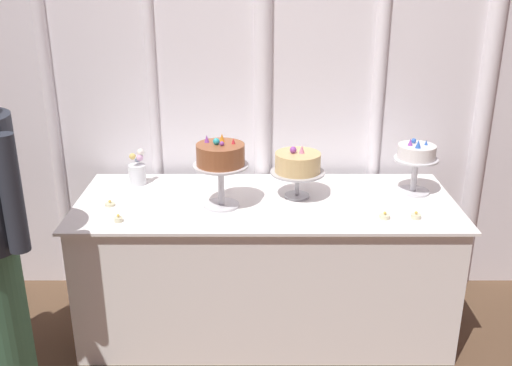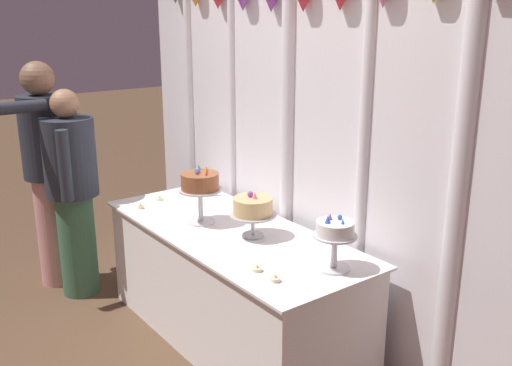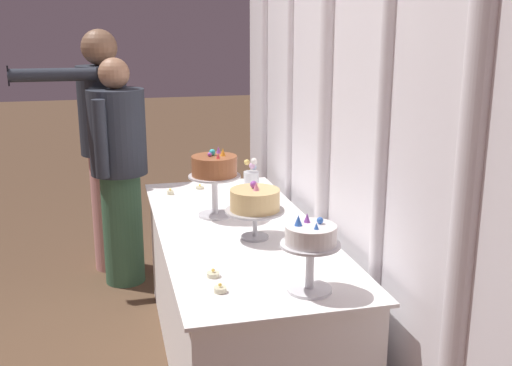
{
  "view_description": "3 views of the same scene",
  "coord_description": "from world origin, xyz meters",
  "px_view_note": "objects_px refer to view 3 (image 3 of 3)",
  "views": [
    {
      "loc": [
        -0.05,
        -2.64,
        1.88
      ],
      "look_at": [
        -0.05,
        0.06,
        0.85
      ],
      "focal_mm": 40.75,
      "sensor_mm": 36.0,
      "label": 1
    },
    {
      "loc": [
        2.72,
        -1.76,
        2.02
      ],
      "look_at": [
        0.09,
        0.22,
        1.04
      ],
      "focal_mm": 40.51,
      "sensor_mm": 36.0,
      "label": 2
    },
    {
      "loc": [
        2.8,
        -0.5,
        1.72
      ],
      "look_at": [
        -0.17,
        0.23,
        0.92
      ],
      "focal_mm": 42.73,
      "sensor_mm": 36.0,
      "label": 3
    }
  ],
  "objects_px": {
    "cake_display_center": "(255,202)",
    "tealight_far_right": "(220,289)",
    "guest_man_pink_jacket": "(119,166)",
    "tealight_near_right": "(213,274)",
    "tealight_far_left": "(200,187)",
    "tealight_near_left": "(170,192)",
    "cake_display_leftmost": "(214,170)",
    "guest_man_dark_suit": "(104,140)",
    "cake_display_rightmost": "(310,242)",
    "cake_table": "(239,296)",
    "flower_vase": "(251,178)"
  },
  "relations": [
    {
      "from": "cake_display_leftmost",
      "to": "tealight_near_left",
      "type": "xyz_separation_m",
      "value": [
        -0.47,
        -0.19,
        -0.24
      ]
    },
    {
      "from": "cake_display_center",
      "to": "cake_table",
      "type": "bearing_deg",
      "value": -163.95
    },
    {
      "from": "cake_display_rightmost",
      "to": "cake_display_leftmost",
      "type": "bearing_deg",
      "value": -169.65
    },
    {
      "from": "tealight_near_right",
      "to": "tealight_near_left",
      "type": "bearing_deg",
      "value": -178.31
    },
    {
      "from": "cake_display_center",
      "to": "tealight_far_right",
      "type": "xyz_separation_m",
      "value": [
        0.55,
        -0.27,
        -0.17
      ]
    },
    {
      "from": "tealight_far_right",
      "to": "guest_man_pink_jacket",
      "type": "bearing_deg",
      "value": -170.61
    },
    {
      "from": "guest_man_pink_jacket",
      "to": "tealight_near_right",
      "type": "bearing_deg",
      "value": 10.15
    },
    {
      "from": "guest_man_pink_jacket",
      "to": "guest_man_dark_suit",
      "type": "height_order",
      "value": "guest_man_dark_suit"
    },
    {
      "from": "cake_table",
      "to": "guest_man_dark_suit",
      "type": "bearing_deg",
      "value": -156.97
    },
    {
      "from": "cake_display_center",
      "to": "cake_display_rightmost",
      "type": "distance_m",
      "value": 0.62
    },
    {
      "from": "tealight_near_right",
      "to": "tealight_far_left",
      "type": "bearing_deg",
      "value": 173.53
    },
    {
      "from": "tealight_near_left",
      "to": "tealight_far_right",
      "type": "height_order",
      "value": "tealight_near_left"
    },
    {
      "from": "cake_table",
      "to": "tealight_near_right",
      "type": "relative_size",
      "value": 37.28
    },
    {
      "from": "tealight_near_left",
      "to": "guest_man_pink_jacket",
      "type": "bearing_deg",
      "value": -151.19
    },
    {
      "from": "flower_vase",
      "to": "tealight_far_left",
      "type": "bearing_deg",
      "value": -105.42
    },
    {
      "from": "guest_man_pink_jacket",
      "to": "guest_man_dark_suit",
      "type": "distance_m",
      "value": 0.32
    },
    {
      "from": "tealight_far_left",
      "to": "tealight_far_right",
      "type": "distance_m",
      "value": 1.5
    },
    {
      "from": "cake_display_rightmost",
      "to": "guest_man_dark_suit",
      "type": "height_order",
      "value": "guest_man_dark_suit"
    },
    {
      "from": "cake_display_rightmost",
      "to": "tealight_far_right",
      "type": "bearing_deg",
      "value": -101.69
    },
    {
      "from": "flower_vase",
      "to": "tealight_near_right",
      "type": "distance_m",
      "value": 1.34
    },
    {
      "from": "cake_display_leftmost",
      "to": "tealight_near_left",
      "type": "bearing_deg",
      "value": -158.64
    },
    {
      "from": "cake_display_leftmost",
      "to": "guest_man_dark_suit",
      "type": "relative_size",
      "value": 0.21
    },
    {
      "from": "cake_display_leftmost",
      "to": "tealight_near_right",
      "type": "height_order",
      "value": "cake_display_leftmost"
    },
    {
      "from": "tealight_near_left",
      "to": "guest_man_dark_suit",
      "type": "xyz_separation_m",
      "value": [
        -0.78,
        -0.37,
        0.19
      ]
    },
    {
      "from": "tealight_near_left",
      "to": "guest_man_dark_suit",
      "type": "distance_m",
      "value": 0.89
    },
    {
      "from": "tealight_far_left",
      "to": "guest_man_pink_jacket",
      "type": "distance_m",
      "value": 0.63
    },
    {
      "from": "tealight_near_right",
      "to": "tealight_far_right",
      "type": "xyz_separation_m",
      "value": [
        0.15,
        0.0,
        0.0
      ]
    },
    {
      "from": "cake_display_rightmost",
      "to": "tealight_far_right",
      "type": "distance_m",
      "value": 0.38
    },
    {
      "from": "tealight_near_right",
      "to": "tealight_far_right",
      "type": "bearing_deg",
      "value": 0.17
    },
    {
      "from": "cake_display_center",
      "to": "guest_man_dark_suit",
      "type": "distance_m",
      "value": 1.78
    },
    {
      "from": "tealight_near_right",
      "to": "cake_display_rightmost",
      "type": "bearing_deg",
      "value": 56.74
    },
    {
      "from": "cake_display_center",
      "to": "tealight_near_left",
      "type": "bearing_deg",
      "value": -160.33
    },
    {
      "from": "cake_table",
      "to": "cake_display_leftmost",
      "type": "height_order",
      "value": "cake_display_leftmost"
    },
    {
      "from": "cake_display_leftmost",
      "to": "guest_man_dark_suit",
      "type": "height_order",
      "value": "guest_man_dark_suit"
    },
    {
      "from": "tealight_near_left",
      "to": "cake_display_leftmost",
      "type": "bearing_deg",
      "value": 21.36
    },
    {
      "from": "guest_man_dark_suit",
      "to": "guest_man_pink_jacket",
      "type": "bearing_deg",
      "value": 17.99
    },
    {
      "from": "flower_vase",
      "to": "cake_display_rightmost",
      "type": "bearing_deg",
      "value": -4.88
    },
    {
      "from": "tealight_far_right",
      "to": "tealight_near_right",
      "type": "bearing_deg",
      "value": -179.83
    },
    {
      "from": "cake_display_leftmost",
      "to": "guest_man_pink_jacket",
      "type": "xyz_separation_m",
      "value": [
        -0.98,
        -0.46,
        -0.17
      ]
    },
    {
      "from": "cake_table",
      "to": "tealight_near_right",
      "type": "distance_m",
      "value": 0.71
    },
    {
      "from": "guest_man_dark_suit",
      "to": "cake_table",
      "type": "bearing_deg",
      "value": 23.03
    },
    {
      "from": "guest_man_pink_jacket",
      "to": "guest_man_dark_suit",
      "type": "relative_size",
      "value": 0.9
    },
    {
      "from": "guest_man_pink_jacket",
      "to": "guest_man_dark_suit",
      "type": "xyz_separation_m",
      "value": [
        -0.28,
        -0.09,
        0.13
      ]
    },
    {
      "from": "guest_man_pink_jacket",
      "to": "guest_man_dark_suit",
      "type": "bearing_deg",
      "value": -162.01
    },
    {
      "from": "tealight_far_right",
      "to": "guest_man_dark_suit",
      "type": "bearing_deg",
      "value": -169.49
    },
    {
      "from": "tealight_near_right",
      "to": "guest_man_dark_suit",
      "type": "xyz_separation_m",
      "value": [
        -2.04,
        -0.41,
        0.19
      ]
    },
    {
      "from": "guest_man_pink_jacket",
      "to": "tealight_near_left",
      "type": "bearing_deg",
      "value": 28.81
    },
    {
      "from": "cake_display_rightmost",
      "to": "cake_display_center",
      "type": "bearing_deg",
      "value": -174.31
    },
    {
      "from": "tealight_far_right",
      "to": "guest_man_dark_suit",
      "type": "relative_size",
      "value": 0.03
    },
    {
      "from": "cake_display_center",
      "to": "tealight_far_right",
      "type": "bearing_deg",
      "value": -26.15
    }
  ]
}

